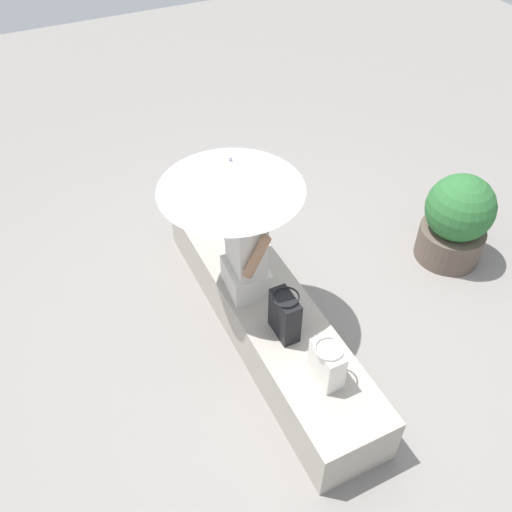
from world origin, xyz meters
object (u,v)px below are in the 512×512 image
planter_near (456,220)px  parasol (231,175)px  tote_bag_canvas (285,315)px  person_seated (246,248)px  shoulder_bag_spare (327,363)px  handbag_black (234,219)px

planter_near → parasol: bearing=85.4°
tote_bag_canvas → planter_near: bearing=-77.3°
person_seated → parasol: parasol is taller
shoulder_bag_spare → tote_bag_canvas: bearing=8.2°
tote_bag_canvas → shoulder_bag_spare: (-0.43, -0.06, -0.03)m
person_seated → planter_near: (-0.07, -1.91, -0.39)m
handbag_black → shoulder_bag_spare: bearing=177.7°
parasol → planter_near: 2.19m
handbag_black → shoulder_bag_spare: 1.52m
person_seated → shoulder_bag_spare: person_seated is taller
person_seated → planter_near: 1.95m
person_seated → planter_near: person_seated is taller
parasol → shoulder_bag_spare: (-1.01, -0.17, -0.81)m
parasol → person_seated: bearing=-149.1°
handbag_black → planter_near: size_ratio=0.37×
tote_bag_canvas → planter_near: planter_near is taller
parasol → shoulder_bag_spare: size_ratio=3.62×
shoulder_bag_spare → person_seated: bearing=6.9°
tote_bag_canvas → planter_near: size_ratio=0.44×
person_seated → shoulder_bag_spare: 0.96m
planter_near → person_seated: bearing=88.0°
planter_near → shoulder_bag_spare: bearing=115.3°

